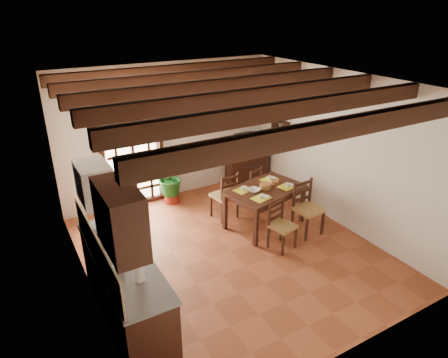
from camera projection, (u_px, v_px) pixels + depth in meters
ground_plane at (231, 251)px, 6.71m from camera, size 5.00×5.00×0.00m
room_shell at (232, 149)px, 5.97m from camera, size 4.52×5.02×2.81m
ceiling_beams at (232, 91)px, 5.61m from camera, size 4.50×4.34×0.20m
french_door at (132, 150)px, 7.80m from camera, size 1.26×0.11×2.32m
kitchen_counter at (125, 286)px, 5.15m from camera, size 0.64×2.25×1.38m
upper_cabinet at (120, 219)px, 3.98m from camera, size 0.35×0.80×0.70m
range_hood at (94, 184)px, 5.03m from camera, size 0.38×0.60×0.54m
counter_items at (119, 251)px, 5.02m from camera, size 0.50×1.43×0.25m
dining_table at (265, 193)px, 7.24m from camera, size 1.55×1.17×0.75m
chair_near_left at (282, 234)px, 6.70m from camera, size 0.46×0.45×0.84m
chair_near_right at (307, 218)px, 7.12m from camera, size 0.48×0.46×0.98m
chair_far_left at (225, 203)px, 7.65m from camera, size 0.49×0.47×0.94m
chair_far_right at (250, 194)px, 8.09m from camera, size 0.50×0.48×0.86m
table_setting at (265, 187)px, 7.19m from camera, size 1.01×0.67×0.09m
table_bowl at (254, 190)px, 7.07m from camera, size 0.27×0.27×0.05m
sideboard at (247, 167)px, 9.11m from camera, size 0.96×0.54×0.77m
crt_tv at (247, 143)px, 8.87m from camera, size 0.47×0.43×0.39m
fuse_box at (232, 107)px, 8.64m from camera, size 0.25×0.03×0.32m
plant_pot at (172, 197)px, 8.33m from camera, size 0.35×0.35×0.22m
potted_plant at (171, 177)px, 8.14m from camera, size 2.16×1.97×2.04m
wall_shelf at (280, 123)px, 8.34m from camera, size 0.20×0.42×0.20m
shelf_vase at (280, 117)px, 8.28m from camera, size 0.15×0.15×0.15m
shelf_flowers at (281, 107)px, 8.19m from camera, size 0.14×0.14×0.36m
framed_picture at (285, 97)px, 8.15m from camera, size 0.03×0.32×0.32m
pendant_lamp at (265, 115)px, 6.74m from camera, size 0.36×0.36×0.84m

